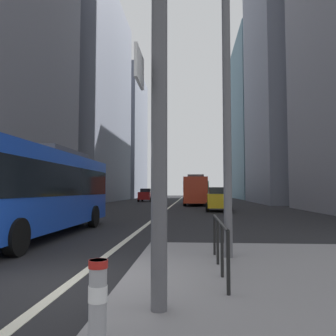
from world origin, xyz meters
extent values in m
plane|color=black|center=(0.00, 20.00, 0.00)|extent=(160.00, 160.00, 0.00)
cube|color=beige|center=(0.00, 30.00, 0.01)|extent=(0.20, 80.00, 0.01)
cube|color=slate|center=(-16.00, 45.36, 16.27)|extent=(13.20, 24.24, 32.54)
cube|color=slate|center=(-16.00, 71.90, 14.38)|extent=(13.18, 19.97, 28.75)
cube|color=slate|center=(17.00, 40.15, 27.17)|extent=(12.44, 17.50, 54.33)
cube|color=slate|center=(17.00, 64.27, 15.79)|extent=(11.88, 25.20, 31.57)
cube|color=blue|center=(-3.51, 5.77, 1.73)|extent=(2.52, 10.81, 2.75)
cube|color=black|center=(-3.51, 5.77, 2.07)|extent=(2.56, 10.59, 1.10)
cube|color=#4C4C51|center=(-3.51, 7.39, 3.25)|extent=(1.76, 3.89, 0.30)
cylinder|color=black|center=(-2.32, 2.32, 0.50)|extent=(0.30, 1.00, 1.00)
cylinder|color=black|center=(-2.31, 9.23, 0.50)|extent=(0.30, 1.00, 1.00)
cylinder|color=black|center=(-4.71, 9.23, 0.50)|extent=(0.30, 1.00, 1.00)
cube|color=red|center=(2.75, 33.72, 1.73)|extent=(2.76, 10.76, 2.75)
cube|color=black|center=(2.75, 33.72, 2.07)|extent=(2.79, 10.55, 1.10)
cube|color=#4C4C51|center=(2.71, 32.11, 3.25)|extent=(1.84, 3.89, 0.30)
cylinder|color=black|center=(1.63, 37.17, 0.50)|extent=(0.32, 1.01, 1.00)
cylinder|color=black|center=(4.03, 37.11, 0.50)|extent=(0.32, 1.01, 1.00)
cylinder|color=black|center=(1.46, 30.32, 0.50)|extent=(0.32, 1.01, 1.00)
cylinder|color=black|center=(3.86, 30.26, 0.50)|extent=(0.32, 1.01, 1.00)
cube|color=#198456|center=(3.66, 51.93, 1.73)|extent=(2.66, 10.80, 2.75)
cube|color=black|center=(3.66, 51.93, 2.07)|extent=(2.69, 10.58, 1.10)
cube|color=#4C4C51|center=(3.63, 50.31, 3.25)|extent=(1.81, 3.90, 0.30)
cylinder|color=black|center=(2.51, 55.39, 0.50)|extent=(0.31, 1.00, 1.00)
cylinder|color=black|center=(4.91, 55.35, 0.50)|extent=(0.31, 1.00, 1.00)
cylinder|color=black|center=(2.41, 48.50, 0.50)|extent=(0.31, 1.00, 1.00)
cylinder|color=black|center=(4.81, 48.47, 0.50)|extent=(0.31, 1.00, 1.00)
cube|color=maroon|center=(-4.61, 44.60, 0.87)|extent=(1.97, 4.49, 1.10)
cube|color=black|center=(-4.60, 44.75, 1.68)|extent=(1.60, 2.45, 0.52)
cylinder|color=black|center=(-3.77, 43.06, 0.32)|extent=(0.25, 0.65, 0.64)
cylinder|color=black|center=(-5.59, 43.14, 0.32)|extent=(0.25, 0.65, 0.64)
cylinder|color=black|center=(-3.64, 46.06, 0.32)|extent=(0.25, 0.65, 0.64)
cylinder|color=black|center=(-5.45, 46.14, 0.32)|extent=(0.25, 0.65, 0.64)
cube|color=gold|center=(4.39, 21.76, 0.87)|extent=(1.91, 4.29, 1.10)
cube|color=black|center=(4.39, 21.61, 1.68)|extent=(1.57, 2.33, 0.52)
cylinder|color=black|center=(3.53, 23.22, 0.32)|extent=(0.24, 0.65, 0.64)
cylinder|color=black|center=(5.35, 23.17, 0.32)|extent=(0.24, 0.65, 0.64)
cylinder|color=black|center=(3.44, 20.35, 0.32)|extent=(0.24, 0.65, 0.64)
cylinder|color=black|center=(5.26, 20.29, 0.32)|extent=(0.24, 0.65, 0.64)
cylinder|color=#515156|center=(1.82, -1.79, 3.15)|extent=(0.22, 0.22, 6.00)
cube|color=white|center=(1.57, -1.97, 3.35)|extent=(0.04, 0.60, 0.44)
cylinder|color=#56565B|center=(3.11, 1.84, 4.15)|extent=(0.20, 0.20, 8.00)
cylinder|color=#99999E|center=(1.31, -2.93, 0.59)|extent=(0.18, 0.18, 0.88)
cylinder|color=white|center=(1.31, -2.93, 0.69)|extent=(0.19, 0.19, 0.16)
cylinder|color=#B21E19|center=(1.31, -2.93, 0.99)|extent=(0.20, 0.20, 0.08)
cylinder|color=black|center=(2.80, -1.06, 0.62)|extent=(0.06, 0.06, 0.95)
cylinder|color=black|center=(2.80, -0.01, 0.62)|extent=(0.06, 0.06, 0.95)
cylinder|color=black|center=(2.80, 1.05, 0.62)|extent=(0.06, 0.06, 0.95)
cylinder|color=black|center=(2.80, 2.11, 0.62)|extent=(0.06, 0.06, 0.95)
cylinder|color=black|center=(2.80, 0.52, 1.10)|extent=(0.06, 3.18, 0.06)
camera|label=1|loc=(2.26, -6.33, 1.73)|focal=36.32mm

